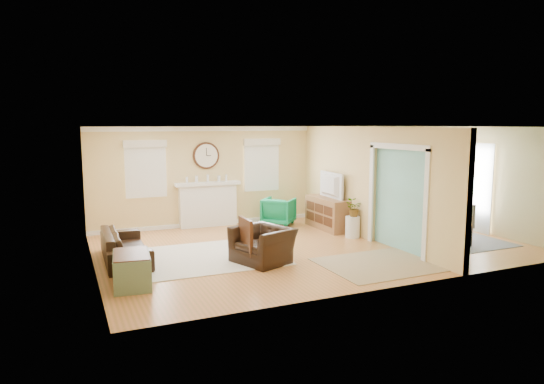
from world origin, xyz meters
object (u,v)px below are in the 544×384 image
object	(u,v)px
sofa	(125,246)
green_chair	(279,211)
credenza	(328,213)
dining_table	(430,224)
eames_chair	(263,245)

from	to	relation	value
sofa	green_chair	world-z (taller)	green_chair
green_chair	credenza	bearing A→B (deg)	177.22
dining_table	credenza	bearing A→B (deg)	34.69
sofa	credenza	world-z (taller)	credenza
eames_chair	credenza	xyz separation A→B (m)	(2.69, 2.15, 0.06)
green_chair	credenza	size ratio (longest dim) A/B	0.52
green_chair	credenza	distance (m)	1.35
sofa	credenza	bearing A→B (deg)	-78.15
eames_chair	dining_table	xyz separation A→B (m)	(4.47, 0.40, -0.03)
eames_chair	green_chair	distance (m)	3.58
sofa	dining_table	size ratio (longest dim) A/B	1.16
credenza	dining_table	world-z (taller)	credenza
green_chair	sofa	bearing A→B (deg)	68.49
credenza	dining_table	distance (m)	2.50
credenza	dining_table	xyz separation A→B (m)	(1.78, -1.75, -0.09)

